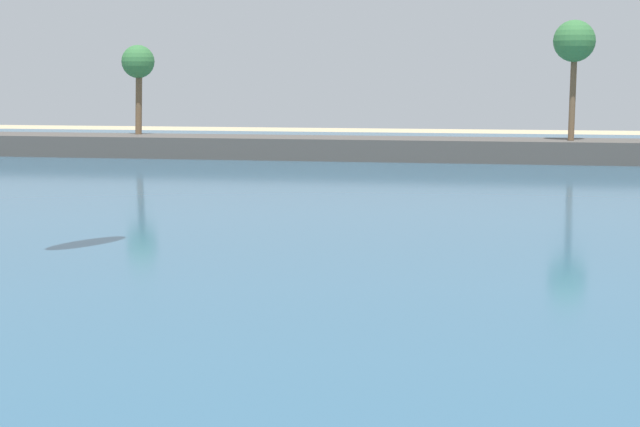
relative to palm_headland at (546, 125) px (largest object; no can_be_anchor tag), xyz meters
name	(u,v)px	position (x,y,z in m)	size (l,w,h in m)	color
sea	(455,180)	(-6.14, -15.74, -2.92)	(220.00, 111.17, 0.06)	#33607F
palm_headland	(546,125)	(0.00, 0.00, 0.00)	(107.11, 6.80, 12.99)	#514C47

